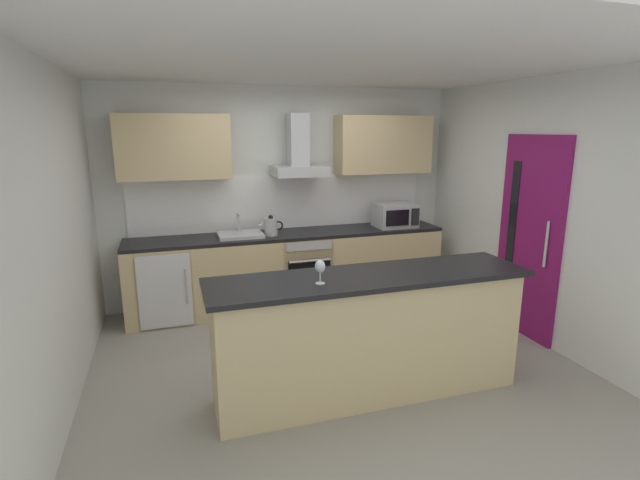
# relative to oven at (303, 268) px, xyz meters

# --- Properties ---
(ground) EXTENTS (5.26, 4.53, 0.02)m
(ground) POSITION_rel_oven_xyz_m (-0.14, -1.42, -0.47)
(ground) COLOR gray
(ceiling) EXTENTS (5.26, 4.53, 0.02)m
(ceiling) POSITION_rel_oven_xyz_m (-0.14, -1.42, 2.15)
(ceiling) COLOR white
(wall_back) EXTENTS (5.26, 0.12, 2.60)m
(wall_back) POSITION_rel_oven_xyz_m (-0.14, 0.41, 0.84)
(wall_back) COLOR silver
(wall_back) RESTS_ON ground
(wall_left) EXTENTS (0.12, 4.53, 2.60)m
(wall_left) POSITION_rel_oven_xyz_m (-2.34, -1.42, 0.84)
(wall_left) COLOR silver
(wall_left) RESTS_ON ground
(wall_right) EXTENTS (0.12, 4.53, 2.60)m
(wall_right) POSITION_rel_oven_xyz_m (2.05, -1.42, 0.84)
(wall_right) COLOR silver
(wall_right) RESTS_ON ground
(backsplash_tile) EXTENTS (3.62, 0.02, 0.66)m
(backsplash_tile) POSITION_rel_oven_xyz_m (-0.14, 0.33, 0.77)
(backsplash_tile) COLOR white
(counter_back) EXTENTS (3.75, 0.60, 0.90)m
(counter_back) POSITION_rel_oven_xyz_m (-0.14, 0.03, -0.01)
(counter_back) COLOR #D1B784
(counter_back) RESTS_ON ground
(counter_island) EXTENTS (2.53, 0.64, 1.01)m
(counter_island) POSITION_rel_oven_xyz_m (-0.04, -2.10, 0.05)
(counter_island) COLOR #D1B784
(counter_island) RESTS_ON ground
(upper_cabinets) EXTENTS (3.70, 0.32, 0.70)m
(upper_cabinets) POSITION_rel_oven_xyz_m (-0.14, 0.18, 1.45)
(upper_cabinets) COLOR #D1B784
(side_door) EXTENTS (0.08, 0.85, 2.05)m
(side_door) POSITION_rel_oven_xyz_m (1.97, -1.49, 0.57)
(side_door) COLOR #7A1456
(side_door) RESTS_ON ground
(oven) EXTENTS (0.60, 0.62, 0.80)m
(oven) POSITION_rel_oven_xyz_m (0.00, 0.00, 0.00)
(oven) COLOR slate
(oven) RESTS_ON ground
(refrigerator) EXTENTS (0.58, 0.60, 0.85)m
(refrigerator) POSITION_rel_oven_xyz_m (-1.59, -0.00, -0.03)
(refrigerator) COLOR white
(refrigerator) RESTS_ON ground
(microwave) EXTENTS (0.50, 0.38, 0.30)m
(microwave) POSITION_rel_oven_xyz_m (1.20, -0.03, 0.59)
(microwave) COLOR #B7BABC
(microwave) RESTS_ON counter_back
(sink) EXTENTS (0.50, 0.40, 0.26)m
(sink) POSITION_rel_oven_xyz_m (-0.74, 0.01, 0.47)
(sink) COLOR silver
(sink) RESTS_ON counter_back
(kettle) EXTENTS (0.29, 0.15, 0.24)m
(kettle) POSITION_rel_oven_xyz_m (-0.39, -0.03, 0.55)
(kettle) COLOR #B7BABC
(kettle) RESTS_ON counter_back
(range_hood) EXTENTS (0.62, 0.45, 0.72)m
(range_hood) POSITION_rel_oven_xyz_m (0.00, 0.13, 1.33)
(range_hood) COLOR #B7BABC
(wine_glass) EXTENTS (0.08, 0.08, 0.18)m
(wine_glass) POSITION_rel_oven_xyz_m (-0.48, -2.20, 0.67)
(wine_glass) COLOR silver
(wine_glass) RESTS_ON counter_island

